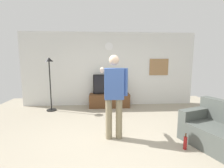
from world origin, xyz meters
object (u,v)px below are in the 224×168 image
Objects in this scene: wall_clock at (109,46)px; beverage_bottle at (185,143)px; framed_picture at (159,67)px; person_standing_nearer_lamp at (114,92)px; tv_stand at (109,100)px; television at (109,84)px; floor_lamp at (50,73)px.

beverage_bottle is at bearing -68.01° from wall_clock.
framed_picture is 3.54m from beverage_bottle.
tv_stand is at bearing 89.53° from person_standing_nearer_lamp.
framed_picture is (1.89, 0.00, -0.75)m from wall_clock.
wall_clock is at bearing 90.00° from television.
wall_clock is 2.26m from floor_lamp.
floor_lamp reaches higher than framed_picture.
framed_picture is 3.92m from floor_lamp.
floor_lamp is (-1.98, -0.59, -0.91)m from wall_clock.
floor_lamp is at bearing -170.12° from television.
floor_lamp is 4.38m from beverage_bottle.
person_standing_nearer_lamp reaches higher than framed_picture.
beverage_bottle is at bearing -100.18° from framed_picture.
beverage_bottle is at bearing -66.41° from television.
framed_picture reaches higher than tv_stand.
television is 3.66× the size of beverage_bottle.
floor_lamp reaches higher than television.
floor_lamp is (-1.98, -0.35, 0.44)m from television.
floor_lamp is at bearing -171.43° from tv_stand.
television is at bearing 9.88° from floor_lamp.
wall_clock reaches higher than tv_stand.
wall_clock is at bearing 89.58° from person_standing_nearer_lamp.
beverage_bottle is (-0.58, -3.24, -1.31)m from framed_picture.
wall_clock is 2.03m from framed_picture.
framed_picture is 0.40× the size of person_standing_nearer_lamp.
wall_clock is 0.16× the size of floor_lamp.
framed_picture is 0.40× the size of floor_lamp.
television is 1.38m from wall_clock.
tv_stand is 0.81× the size of floor_lamp.
beverage_bottle is (1.33, -0.55, -0.89)m from person_standing_nearer_lamp.
wall_clock reaches higher than beverage_bottle.
television is (0.00, 0.05, 0.59)m from tv_stand.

